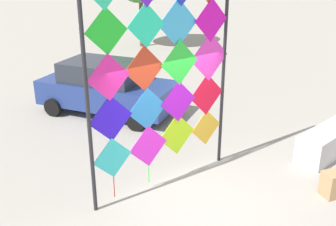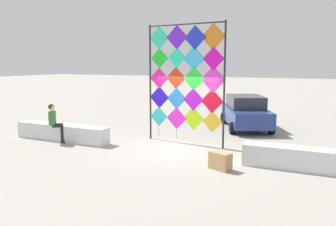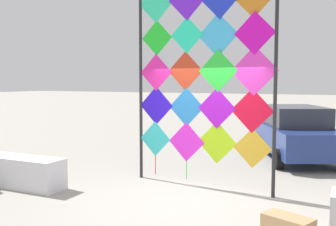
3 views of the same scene
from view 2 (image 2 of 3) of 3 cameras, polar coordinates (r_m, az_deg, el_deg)
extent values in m
plane|color=#9E998E|center=(12.07, 1.12, -6.13)|extent=(120.00, 120.00, 0.00)
cube|color=silver|center=(14.03, -17.10, -3.11)|extent=(4.07, 0.61, 0.64)
cube|color=silver|center=(10.49, 23.42, -7.24)|extent=(4.07, 0.61, 0.64)
cylinder|color=#232328|center=(13.56, -2.94, 4.95)|extent=(0.07, 0.07, 4.43)
cylinder|color=#232328|center=(12.13, 9.28, 4.46)|extent=(0.07, 0.07, 4.43)
cylinder|color=#232328|center=(12.82, 2.90, 14.45)|extent=(3.06, 0.35, 0.06)
cube|color=#33CDD1|center=(13.47, -1.53, -0.54)|extent=(0.78, 0.09, 0.78)
cylinder|color=red|center=(13.59, -1.50, -3.06)|extent=(0.02, 0.02, 0.43)
cube|color=#F52BE7|center=(13.09, 1.42, -0.86)|extent=(0.85, 0.09, 0.85)
cylinder|color=#16E524|center=(13.21, 1.43, -3.49)|extent=(0.02, 0.02, 0.38)
cube|color=#B2ED1A|center=(12.77, 4.20, -0.92)|extent=(0.88, 0.10, 0.88)
cube|color=gold|center=(12.45, 7.32, -1.43)|extent=(0.79, 0.09, 0.79)
cube|color=#2F13E3|center=(13.38, -1.43, 2.62)|extent=(0.85, 0.10, 0.86)
cube|color=#2B87E0|center=(12.99, 1.42, 2.41)|extent=(0.83, 0.09, 0.83)
cylinder|color=orange|center=(13.08, 1.44, -0.11)|extent=(0.02, 0.02, 0.32)
cube|color=#AC18DA|center=(12.65, 4.19, 2.24)|extent=(0.83, 0.09, 0.84)
cube|color=red|center=(12.35, 7.30, 1.94)|extent=(0.88, 0.10, 0.88)
cylinder|color=#16E5C7|center=(12.44, 7.26, -0.88)|extent=(0.02, 0.02, 0.35)
cube|color=#F1259E|center=(13.32, -1.46, 5.78)|extent=(0.81, 0.09, 0.82)
cube|color=red|center=(12.97, 1.32, 5.81)|extent=(0.83, 0.09, 0.83)
cylinder|color=#16C4E5|center=(13.02, 1.33, 3.33)|extent=(0.02, 0.02, 0.29)
cube|color=#2DDB3B|center=(12.58, 4.31, 5.69)|extent=(0.86, 0.10, 0.86)
cube|color=#F138C5|center=(12.27, 7.48, 5.53)|extent=(0.96, 0.11, 0.97)
cube|color=#21D32E|center=(13.31, -1.39, 9.03)|extent=(0.77, 0.09, 0.78)
cylinder|color=#E516D6|center=(13.33, -1.36, 6.64)|extent=(0.02, 0.02, 0.33)
cube|color=#26F2B8|center=(12.92, 1.46, 9.13)|extent=(0.76, 0.09, 0.77)
cube|color=#3EB8F9|center=(12.60, 4.30, 8.96)|extent=(0.88, 0.10, 0.89)
cube|color=#D90EB6|center=(12.25, 7.53, 8.88)|extent=(0.83, 0.09, 0.83)
cylinder|color=#16E53A|center=(12.27, 7.49, 6.14)|extent=(0.02, 0.02, 0.34)
cube|color=#30E0A4|center=(13.35, -1.48, 12.29)|extent=(0.88, 0.10, 0.88)
cube|color=#671EE1|center=(12.93, 1.47, 12.41)|extent=(0.88, 0.10, 0.89)
cube|color=#1D31CE|center=(12.59, 4.49, 12.32)|extent=(0.87, 0.10, 0.87)
cube|color=orange|center=(12.32, 7.50, 12.39)|extent=(0.94, 0.10, 0.95)
cylinder|color=black|center=(13.60, -17.07, -3.46)|extent=(0.11, 0.11, 0.64)
cylinder|color=black|center=(13.58, -17.86, -2.02)|extent=(0.37, 0.29, 0.13)
cube|color=navy|center=(13.65, -16.78, -4.59)|extent=(0.26, 0.21, 0.09)
cylinder|color=black|center=(13.77, -16.93, -3.32)|extent=(0.11, 0.11, 0.64)
cylinder|color=black|center=(13.74, -17.71, -1.89)|extent=(0.37, 0.29, 0.13)
cube|color=navy|center=(13.81, -16.64, -4.43)|extent=(0.26, 0.21, 0.09)
cube|color=#3D7538|center=(13.65, -18.56, -0.76)|extent=(0.35, 0.41, 0.52)
sphere|color=#DBB293|center=(13.60, -18.64, 0.91)|extent=(0.22, 0.22, 0.22)
sphere|color=#382314|center=(13.60, -18.72, 0.97)|extent=(0.22, 0.22, 0.22)
cylinder|color=#3D7538|center=(13.43, -18.70, -0.70)|extent=(0.19, 0.16, 0.31)
cylinder|color=#3D7538|center=(13.85, -18.29, -0.41)|extent=(0.19, 0.16, 0.31)
cube|color=navy|center=(16.27, 12.69, -0.39)|extent=(3.12, 4.21, 0.69)
cube|color=#282D38|center=(16.33, 12.66, 1.85)|extent=(2.23, 2.58, 0.55)
cylinder|color=black|center=(15.27, 16.73, -2.42)|extent=(0.40, 0.55, 0.52)
cylinder|color=black|center=(14.90, 10.58, -2.47)|extent=(0.40, 0.55, 0.52)
cylinder|color=black|center=(17.78, 14.39, -0.84)|extent=(0.40, 0.55, 0.52)
cylinder|color=black|center=(17.46, 9.09, -0.85)|extent=(0.40, 0.55, 0.52)
cube|color=tan|center=(9.99, 8.61, -7.83)|extent=(0.70, 0.54, 0.50)
camera|label=1|loc=(11.67, -30.90, 13.67)|focal=42.72mm
camera|label=3|loc=(4.62, -0.77, -1.33)|focal=42.01mm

